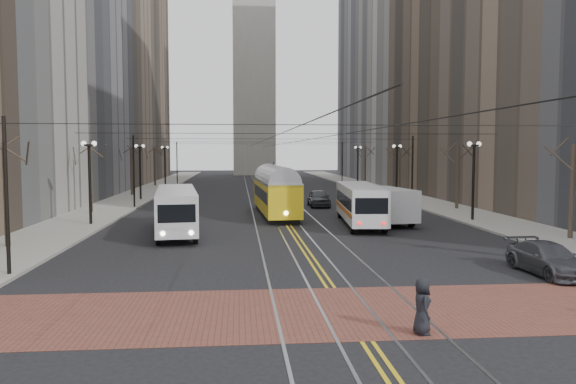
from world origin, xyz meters
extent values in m
plane|color=black|center=(0.00, 0.00, 0.00)|extent=(260.00, 260.00, 0.00)
cube|color=gray|center=(-15.00, 45.00, 0.07)|extent=(5.00, 140.00, 0.15)
cube|color=gray|center=(15.00, 45.00, 0.07)|extent=(5.00, 140.00, 0.15)
cube|color=brown|center=(0.00, -4.00, 0.01)|extent=(25.00, 6.00, 0.01)
cube|color=gray|center=(0.00, 45.00, 0.00)|extent=(4.80, 130.00, 0.02)
cube|color=gold|center=(0.00, 45.00, 0.01)|extent=(0.42, 130.00, 0.01)
cube|color=slate|center=(-25.50, 46.00, 17.00)|extent=(16.00, 20.00, 34.00)
cube|color=#816C59|center=(-27.50, 66.00, 26.00)|extent=(20.00, 20.00, 52.00)
cube|color=brown|center=(-25.50, 86.00, 20.00)|extent=(16.00, 20.00, 40.00)
cube|color=brown|center=(25.50, 46.00, 17.00)|extent=(16.00, 20.00, 34.00)
cube|color=#A9A79F|center=(27.50, 66.00, 26.00)|extent=(20.00, 20.00, 52.00)
cube|color=slate|center=(25.50, 86.00, 20.00)|extent=(16.00, 20.00, 40.00)
cube|color=#B2AFA5|center=(0.00, 102.00, 28.00)|extent=(9.00, 9.00, 56.00)
cylinder|color=black|center=(-13.70, 18.00, 2.80)|extent=(0.20, 0.20, 5.60)
cylinder|color=black|center=(-13.70, 38.00, 2.80)|extent=(0.20, 0.20, 5.60)
cylinder|color=black|center=(-13.70, 58.00, 2.80)|extent=(0.20, 0.20, 5.60)
cylinder|color=black|center=(13.70, 18.00, 2.80)|extent=(0.20, 0.20, 5.60)
cylinder|color=black|center=(13.70, 38.00, 2.80)|extent=(0.20, 0.20, 5.60)
cylinder|color=black|center=(13.70, 58.00, 2.80)|extent=(0.20, 0.20, 5.60)
cylinder|color=#382D23|center=(-15.70, 9.00, 2.80)|extent=(0.28, 0.28, 5.60)
cylinder|color=#382D23|center=(-15.70, 26.00, 2.80)|extent=(0.28, 0.28, 5.60)
cylinder|color=#382D23|center=(-15.70, 44.00, 2.80)|extent=(0.28, 0.28, 5.60)
cylinder|color=#382D23|center=(-15.70, 62.00, 2.80)|extent=(0.28, 0.28, 5.60)
cylinder|color=#382D23|center=(15.70, 9.00, 2.80)|extent=(0.28, 0.28, 5.60)
cylinder|color=#382D23|center=(15.70, 26.00, 2.80)|extent=(0.28, 0.28, 5.60)
cylinder|color=#382D23|center=(15.70, 44.00, 2.80)|extent=(0.28, 0.28, 5.60)
cylinder|color=#382D23|center=(15.70, 62.00, 2.80)|extent=(0.28, 0.28, 5.60)
cylinder|color=black|center=(-1.50, 45.00, 6.00)|extent=(0.03, 120.00, 0.03)
cylinder|color=black|center=(1.50, 45.00, 6.00)|extent=(0.03, 120.00, 0.03)
cylinder|color=black|center=(-12.90, 2.00, 3.30)|extent=(0.16, 0.16, 6.60)
cylinder|color=black|center=(-12.90, 30.00, 3.30)|extent=(0.16, 0.16, 6.60)
cylinder|color=black|center=(-12.90, 66.00, 3.30)|extent=(0.16, 0.16, 6.60)
cylinder|color=black|center=(12.90, 30.00, 3.30)|extent=(0.16, 0.16, 6.60)
cylinder|color=black|center=(12.90, 66.00, 3.30)|extent=(0.16, 0.16, 6.60)
cube|color=beige|center=(-7.38, 13.95, 1.40)|extent=(3.56, 11.37, 2.79)
cube|color=yellow|center=(-0.50, 23.37, 1.56)|extent=(3.05, 13.34, 3.12)
cube|color=silver|center=(5.00, 16.81, 1.40)|extent=(3.24, 10.90, 2.80)
cube|color=#B9B9B9|center=(7.04, 16.82, 1.29)|extent=(2.94, 6.05, 2.57)
imported|color=#3A3C41|center=(4.00, 30.14, 0.79)|extent=(1.98, 4.70, 1.59)
imported|color=#404248|center=(9.50, 0.58, 0.67)|extent=(2.05, 4.66, 1.33)
imported|color=black|center=(1.69, -6.50, 0.81)|extent=(0.53, 0.79, 1.59)
camera|label=1|loc=(-3.47, -21.69, 5.19)|focal=35.00mm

